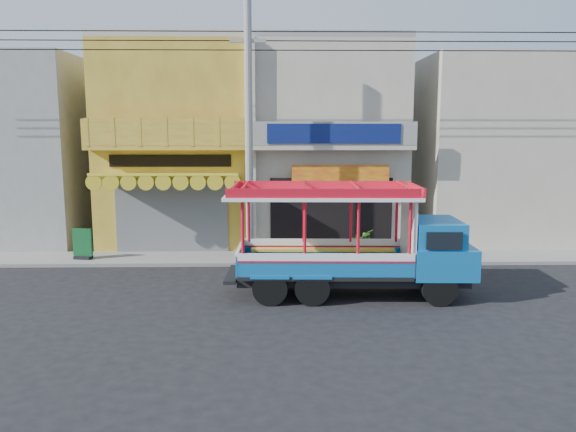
% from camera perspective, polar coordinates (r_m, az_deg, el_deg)
% --- Properties ---
extents(ground, '(90.00, 90.00, 0.00)m').
position_cam_1_polar(ground, '(16.62, -0.90, -7.62)').
color(ground, black).
rests_on(ground, ground).
extents(sidewalk, '(30.00, 2.00, 0.12)m').
position_cam_1_polar(sidewalk, '(20.48, -0.97, -4.29)').
color(sidewalk, slate).
rests_on(sidewalk, ground).
extents(shophouse_left, '(6.00, 7.50, 8.24)m').
position_cam_1_polar(shophouse_left, '(24.23, -10.62, 7.25)').
color(shophouse_left, '#AC8726').
rests_on(shophouse_left, ground).
extents(shophouse_right, '(6.00, 6.75, 8.24)m').
position_cam_1_polar(shophouse_right, '(24.01, 3.78, 7.37)').
color(shophouse_right, '#B1A391').
rests_on(shophouse_right, ground).
extents(party_pilaster, '(0.35, 0.30, 8.00)m').
position_cam_1_polar(party_pilaster, '(20.83, -3.78, 6.86)').
color(party_pilaster, '#B1A391').
rests_on(party_pilaster, ground).
extents(filler_building_left, '(6.00, 6.00, 7.60)m').
position_cam_1_polar(filler_building_left, '(26.33, -25.87, 5.97)').
color(filler_building_left, gray).
rests_on(filler_building_left, ground).
extents(filler_building_right, '(6.00, 6.00, 7.60)m').
position_cam_1_polar(filler_building_right, '(25.63, 19.65, 6.28)').
color(filler_building_right, '#B1A391').
rests_on(filler_building_right, ground).
extents(utility_pole, '(28.00, 0.26, 9.00)m').
position_cam_1_polar(utility_pole, '(19.26, -3.57, 9.77)').
color(utility_pole, gray).
rests_on(utility_pole, ground).
extents(songthaew_truck, '(6.89, 2.49, 3.18)m').
position_cam_1_polar(songthaew_truck, '(15.96, 8.16, -2.73)').
color(songthaew_truck, black).
rests_on(songthaew_truck, ground).
extents(green_sign, '(0.72, 0.44, 1.10)m').
position_cam_1_polar(green_sign, '(21.29, -20.13, -2.90)').
color(green_sign, black).
rests_on(green_sign, sidewalk).
extents(potted_plant_a, '(1.04, 1.07, 0.91)m').
position_cam_1_polar(potted_plant_a, '(21.01, 7.52, -2.60)').
color(potted_plant_a, '#2C5819').
rests_on(potted_plant_a, sidewalk).
extents(potted_plant_c, '(0.67, 0.67, 0.96)m').
position_cam_1_polar(potted_plant_c, '(20.55, 7.88, -2.79)').
color(potted_plant_c, '#2C5819').
rests_on(potted_plant_c, sidewalk).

